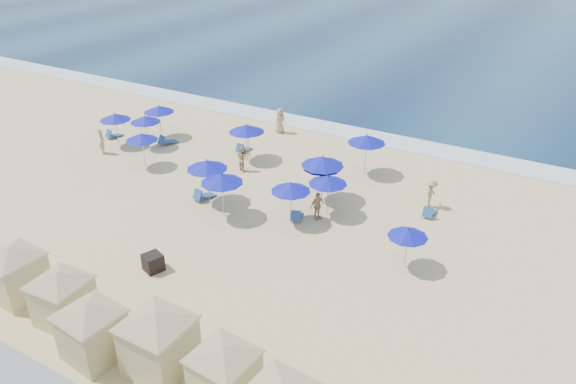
{
  "coord_description": "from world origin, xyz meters",
  "views": [
    {
      "loc": [
        16.47,
        -19.88,
        15.02
      ],
      "look_at": [
        2.98,
        3.0,
        1.27
      ],
      "focal_mm": 35.0,
      "sensor_mm": 36.0,
      "label": 1
    }
  ],
  "objects_px": {
    "beachgoer_0": "(102,141)",
    "umbrella_0": "(145,119)",
    "umbrella_2": "(159,109)",
    "beachgoer_4": "(280,121)",
    "cabana_4": "(224,365)",
    "umbrella_5": "(246,129)",
    "umbrella_12": "(207,165)",
    "umbrella_3": "(142,137)",
    "beachgoer_2": "(317,206)",
    "cabana_1": "(61,290)",
    "beachgoer_1": "(242,159)",
    "umbrella_7": "(322,164)",
    "beachgoer_3": "(431,194)",
    "umbrella_9": "(367,139)",
    "umbrella_8": "(291,187)",
    "cabana_2": "(91,323)",
    "umbrella_1": "(115,117)",
    "umbrella_11": "(408,233)",
    "umbrella_13": "(323,161)",
    "umbrella_4": "(248,129)",
    "trash_bin": "(153,262)",
    "cabana_3": "(158,333)",
    "umbrella_10": "(328,180)",
    "umbrella_6": "(222,178)",
    "cabana_0": "(14,265)"
  },
  "relations": [
    {
      "from": "umbrella_2",
      "to": "umbrella_10",
      "type": "xyz_separation_m",
      "value": [
        15.31,
        -3.98,
        -0.07
      ]
    },
    {
      "from": "cabana_2",
      "to": "umbrella_4",
      "type": "xyz_separation_m",
      "value": [
        -5.24,
        17.84,
        0.59
      ]
    },
    {
      "from": "umbrella_3",
      "to": "umbrella_5",
      "type": "xyz_separation_m",
      "value": [
        5.07,
        4.11,
        0.19
      ]
    },
    {
      "from": "cabana_4",
      "to": "umbrella_13",
      "type": "bearing_deg",
      "value": 104.9
    },
    {
      "from": "cabana_1",
      "to": "umbrella_6",
      "type": "xyz_separation_m",
      "value": [
        0.4,
        10.07,
        0.76
      ]
    },
    {
      "from": "cabana_3",
      "to": "umbrella_2",
      "type": "height_order",
      "value": "cabana_3"
    },
    {
      "from": "cabana_3",
      "to": "umbrella_9",
      "type": "xyz_separation_m",
      "value": [
        -0.33,
        18.89,
        0.65
      ]
    },
    {
      "from": "cabana_4",
      "to": "umbrella_7",
      "type": "xyz_separation_m",
      "value": [
        -3.86,
        14.44,
        0.71
      ]
    },
    {
      "from": "umbrella_2",
      "to": "beachgoer_1",
      "type": "bearing_deg",
      "value": -11.5
    },
    {
      "from": "cabana_1",
      "to": "umbrella_10",
      "type": "xyz_separation_m",
      "value": [
        5.08,
        13.06,
        0.57
      ]
    },
    {
      "from": "cabana_4",
      "to": "umbrella_6",
      "type": "distance_m",
      "value": 12.54
    },
    {
      "from": "umbrella_1",
      "to": "umbrella_7",
      "type": "relative_size",
      "value": 0.96
    },
    {
      "from": "umbrella_1",
      "to": "beachgoer_2",
      "type": "height_order",
      "value": "umbrella_1"
    },
    {
      "from": "umbrella_8",
      "to": "beachgoer_2",
      "type": "height_order",
      "value": "umbrella_8"
    },
    {
      "from": "cabana_4",
      "to": "umbrella_5",
      "type": "bearing_deg",
      "value": 122.17
    },
    {
      "from": "cabana_1",
      "to": "umbrella_3",
      "type": "relative_size",
      "value": 1.77
    },
    {
      "from": "cabana_0",
      "to": "umbrella_3",
      "type": "relative_size",
      "value": 1.87
    },
    {
      "from": "umbrella_7",
      "to": "beachgoer_3",
      "type": "height_order",
      "value": "umbrella_7"
    },
    {
      "from": "cabana_4",
      "to": "umbrella_10",
      "type": "bearing_deg",
      "value": 102.12
    },
    {
      "from": "beachgoer_1",
      "to": "umbrella_4",
      "type": "bearing_deg",
      "value": -48.38
    },
    {
      "from": "umbrella_4",
      "to": "umbrella_7",
      "type": "relative_size",
      "value": 0.97
    },
    {
      "from": "umbrella_3",
      "to": "umbrella_8",
      "type": "distance_m",
      "value": 11.65
    },
    {
      "from": "cabana_2",
      "to": "umbrella_2",
      "type": "relative_size",
      "value": 1.72
    },
    {
      "from": "umbrella_12",
      "to": "umbrella_3",
      "type": "bearing_deg",
      "value": 165.44
    },
    {
      "from": "umbrella_13",
      "to": "beachgoer_4",
      "type": "distance_m",
      "value": 10.75
    },
    {
      "from": "umbrella_9",
      "to": "beachgoer_1",
      "type": "height_order",
      "value": "umbrella_9"
    },
    {
      "from": "cabana_4",
      "to": "beachgoer_3",
      "type": "relative_size",
      "value": 2.49
    },
    {
      "from": "umbrella_8",
      "to": "cabana_2",
      "type": "bearing_deg",
      "value": -96.01
    },
    {
      "from": "cabana_1",
      "to": "umbrella_5",
      "type": "relative_size",
      "value": 1.62
    },
    {
      "from": "umbrella_10",
      "to": "umbrella_13",
      "type": "relative_size",
      "value": 0.87
    },
    {
      "from": "cabana_1",
      "to": "beachgoer_1",
      "type": "xyz_separation_m",
      "value": [
        -2.02,
        15.37,
        -0.68
      ]
    },
    {
      "from": "cabana_1",
      "to": "umbrella_7",
      "type": "relative_size",
      "value": 1.64
    },
    {
      "from": "umbrella_7",
      "to": "beachgoer_3",
      "type": "bearing_deg",
      "value": 21.43
    },
    {
      "from": "umbrella_5",
      "to": "umbrella_13",
      "type": "bearing_deg",
      "value": -19.3
    },
    {
      "from": "umbrella_9",
      "to": "umbrella_3",
      "type": "bearing_deg",
      "value": -153.93
    },
    {
      "from": "umbrella_4",
      "to": "beachgoer_3",
      "type": "distance_m",
      "value": 12.39
    },
    {
      "from": "beachgoer_0",
      "to": "umbrella_1",
      "type": "bearing_deg",
      "value": -47.66
    },
    {
      "from": "beachgoer_4",
      "to": "beachgoer_2",
      "type": "bearing_deg",
      "value": -124.19
    },
    {
      "from": "umbrella_4",
      "to": "umbrella_12",
      "type": "bearing_deg",
      "value": -77.13
    },
    {
      "from": "umbrella_4",
      "to": "umbrella_6",
      "type": "xyz_separation_m",
      "value": [
        3.09,
        -6.99,
        0.13
      ]
    },
    {
      "from": "beachgoer_0",
      "to": "umbrella_0",
      "type": "bearing_deg",
      "value": -90.55
    },
    {
      "from": "trash_bin",
      "to": "cabana_4",
      "type": "bearing_deg",
      "value": -10.82
    },
    {
      "from": "cabana_4",
      "to": "umbrella_9",
      "type": "xyz_separation_m",
      "value": [
        -3.1,
        18.79,
        0.83
      ]
    },
    {
      "from": "umbrella_11",
      "to": "beachgoer_3",
      "type": "distance_m",
      "value": 6.31
    },
    {
      "from": "umbrella_9",
      "to": "cabana_1",
      "type": "bearing_deg",
      "value": -104.23
    },
    {
      "from": "umbrella_3",
      "to": "umbrella_12",
      "type": "xyz_separation_m",
      "value": [
        6.43,
        -1.67,
        0.24
      ]
    },
    {
      "from": "beachgoer_2",
      "to": "umbrella_3",
      "type": "bearing_deg",
      "value": 109.35
    },
    {
      "from": "umbrella_4",
      "to": "umbrella_3",
      "type": "bearing_deg",
      "value": -139.2
    },
    {
      "from": "cabana_3",
      "to": "umbrella_5",
      "type": "xyz_separation_m",
      "value": [
        -7.77,
        16.87,
        0.55
      ]
    },
    {
      "from": "umbrella_2",
      "to": "beachgoer_4",
      "type": "xyz_separation_m",
      "value": [
        6.87,
        5.08,
        -1.2
      ]
    }
  ]
}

